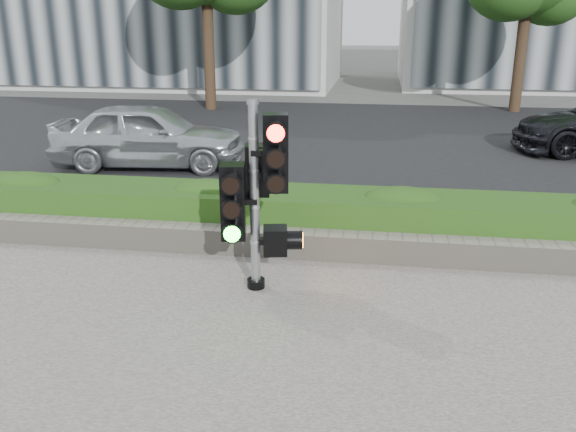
{
  "coord_description": "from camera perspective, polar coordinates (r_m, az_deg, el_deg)",
  "views": [
    {
      "loc": [
        1.15,
        -5.5,
        3.06
      ],
      "look_at": [
        0.22,
        0.6,
        1.01
      ],
      "focal_mm": 38.0,
      "sensor_mm": 36.0,
      "label": 1
    }
  ],
  "objects": [
    {
      "name": "car_silver",
      "position": [
        13.01,
        -12.91,
        7.4
      ],
      "size": [
        4.05,
        1.95,
        1.33
      ],
      "primitive_type": "imported",
      "rotation": [
        0.0,
        0.0,
        1.67
      ],
      "color": "#BABDC2",
      "rests_on": "road"
    },
    {
      "name": "curb",
      "position": [
        9.22,
        1.0,
        -0.6
      ],
      "size": [
        60.0,
        0.25,
        0.12
      ],
      "primitive_type": "cube",
      "color": "gray",
      "rests_on": "ground"
    },
    {
      "name": "stone_wall",
      "position": [
        8.01,
        -0.19,
        -2.53
      ],
      "size": [
        12.0,
        0.32,
        0.34
      ],
      "primitive_type": "cube",
      "color": "gray",
      "rests_on": "sidewalk"
    },
    {
      "name": "road",
      "position": [
        15.84,
        4.33,
        7.22
      ],
      "size": [
        60.0,
        13.0,
        0.02
      ],
      "primitive_type": "cube",
      "color": "black",
      "rests_on": "ground"
    },
    {
      "name": "traffic_signal",
      "position": [
        6.77,
        -2.91,
        2.71
      ],
      "size": [
        0.78,
        0.62,
        2.17
      ],
      "rotation": [
        0.0,
        0.0,
        0.18
      ],
      "color": "black",
      "rests_on": "sidewalk"
    },
    {
      "name": "ground",
      "position": [
        6.39,
        -2.83,
        -10.23
      ],
      "size": [
        120.0,
        120.0,
        0.0
      ],
      "primitive_type": "plane",
      "color": "#51514C",
      "rests_on": "ground"
    },
    {
      "name": "hedge",
      "position": [
        8.56,
        0.47,
        0.07
      ],
      "size": [
        12.0,
        1.0,
        0.68
      ],
      "primitive_type": "cube",
      "color": "#3F7A25",
      "rests_on": "sidewalk"
    }
  ]
}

